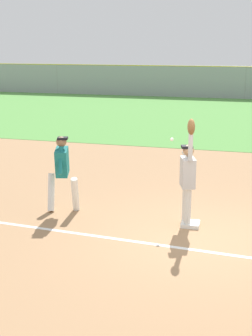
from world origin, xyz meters
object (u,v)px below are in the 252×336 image
first_base (190,224)px  parked_car_silver (189,85)px  fielder (188,174)px  baseball (172,139)px  runner (62,169)px

first_base → parked_car_silver: bearing=98.4°
fielder → baseball: 0.84m
fielder → runner: fielder is taller
first_base → parked_car_silver: parked_car_silver is taller
first_base → parked_car_silver: 27.50m
parked_car_silver → baseball: bearing=-86.0°
baseball → runner: bearing=-174.4°
fielder → parked_car_silver: (-3.92, 27.22, -0.45)m
first_base → fielder: bearing=-168.9°
first_base → parked_car_silver: (-4.00, 27.20, 0.63)m
fielder → first_base: bearing=173.1°
runner → parked_car_silver: runner is taller
fielder → parked_car_silver: 27.50m
runner → parked_car_silver: (-1.11, 27.07, -0.32)m
baseball → parked_car_silver: (-3.51, 26.83, -1.07)m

